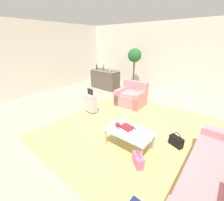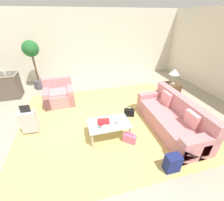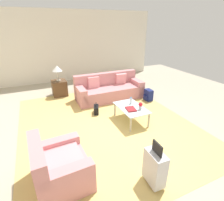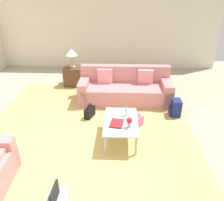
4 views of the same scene
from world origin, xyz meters
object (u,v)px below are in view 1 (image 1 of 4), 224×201
(armchair, at_px, (132,97))
(bar_console, at_px, (105,79))
(water_bottle, at_px, (135,133))
(wine_glass_leftmost, at_px, (98,67))
(handbag_pink, at_px, (138,160))
(wine_bottle_clear, at_px, (110,69))
(wine_bottle_green, at_px, (97,67))
(coffee_table_book, at_px, (127,127))
(handbag_black, at_px, (176,141))
(wine_bottle_amber, at_px, (103,68))
(suitcase_silver, at_px, (91,103))
(wine_glass_left_of_centre, at_px, (113,69))
(potted_ficus, at_px, (134,63))
(coffee_table, at_px, (129,133))
(flower_vase, at_px, (118,126))

(armchair, distance_m, bar_console, 2.39)
(water_bottle, relative_size, wine_glass_leftmost, 1.32)
(handbag_pink, bearing_deg, wine_bottle_clear, 136.61)
(wine_bottle_green, bearing_deg, wine_bottle_clear, 0.00)
(coffee_table_book, xyz_separation_m, handbag_pink, (0.56, -0.43, -0.32))
(wine_glass_leftmost, relative_size, wine_bottle_clear, 0.51)
(wine_bottle_clear, height_order, handbag_black, wine_bottle_clear)
(armchair, bearing_deg, wine_glass_leftmost, 160.47)
(wine_bottle_amber, relative_size, suitcase_silver, 0.35)
(water_bottle, distance_m, handbag_pink, 0.53)
(bar_console, distance_m, wine_glass_left_of_centre, 0.76)
(wine_bottle_green, relative_size, potted_ficus, 0.15)
(wine_bottle_green, bearing_deg, armchair, -17.06)
(water_bottle, height_order, wine_glass_left_of_centre, wine_glass_left_of_centre)
(wine_bottle_clear, relative_size, potted_ficus, 0.15)
(armchair, height_order, wine_glass_left_of_centre, wine_glass_left_of_centre)
(bar_console, bearing_deg, potted_ficus, 24.78)
(armchair, bearing_deg, suitcase_silver, -115.35)
(coffee_table_book, height_order, wine_glass_left_of_centre, wine_glass_left_of_centre)
(wine_bottle_amber, bearing_deg, coffee_table, -40.49)
(suitcase_silver, height_order, handbag_pink, suitcase_silver)
(water_bottle, distance_m, suitcase_silver, 2.35)
(water_bottle, bearing_deg, wine_bottle_green, 143.34)
(wine_bottle_amber, distance_m, suitcase_silver, 2.81)
(coffee_table, relative_size, potted_ficus, 0.53)
(suitcase_silver, bearing_deg, wine_glass_leftmost, 129.58)
(wine_bottle_green, relative_size, wine_bottle_clear, 1.00)
(wine_glass_leftmost, height_order, wine_bottle_clear, wine_bottle_clear)
(wine_bottle_clear, height_order, potted_ficus, potted_ficus)
(coffee_table_book, distance_m, wine_glass_left_of_centre, 4.24)
(bar_console, bearing_deg, water_bottle, -40.86)
(wine_glass_left_of_centre, height_order, wine_bottle_green, wine_bottle_green)
(armchair, bearing_deg, wine_glass_left_of_centre, 149.95)
(flower_vase, height_order, wine_bottle_amber, wine_bottle_amber)
(handbag_pink, bearing_deg, armchair, 124.79)
(flower_vase, distance_m, wine_bottle_amber, 4.55)
(coffee_table, height_order, wine_bottle_green, wine_bottle_green)
(coffee_table_book, height_order, wine_glass_leftmost, wine_glass_leftmost)
(wine_glass_leftmost, height_order, handbag_black, wine_glass_leftmost)
(wine_bottle_amber, relative_size, potted_ficus, 0.15)
(wine_bottle_green, bearing_deg, wine_glass_leftmost, 115.84)
(bar_console, relative_size, potted_ficus, 0.75)
(wine_glass_leftmost, distance_m, wine_bottle_green, 0.17)
(potted_ficus, bearing_deg, wine_bottle_amber, -150.64)
(armchair, bearing_deg, coffee_table, -59.00)
(wine_glass_leftmost, xyz_separation_m, potted_ficus, (1.81, 0.57, 0.29))
(handbag_black, bearing_deg, wine_glass_left_of_centre, 147.73)
(suitcase_silver, distance_m, potted_ficus, 3.16)
(handbag_black, bearing_deg, wine_glass_leftmost, 153.65)
(water_bottle, xyz_separation_m, wine_bottle_clear, (-3.27, 3.08, 0.53))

